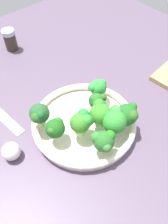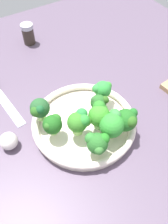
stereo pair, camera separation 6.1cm
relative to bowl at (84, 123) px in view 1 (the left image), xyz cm
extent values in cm
cube|color=#59495D|center=(2.91, 3.63, -3.00)|extent=(130.00, 130.00, 2.50)
cylinder|color=silver|center=(0.00, 0.00, -0.98)|extent=(27.32, 27.32, 1.54)
torus|color=silver|center=(0.00, 0.00, 0.74)|extent=(28.46, 28.46, 1.88)
cylinder|color=#81C350|center=(-2.55, -9.89, 2.54)|extent=(1.96, 1.96, 1.72)
sphere|color=#276726|center=(-2.55, -9.89, 5.05)|extent=(5.09, 5.09, 5.09)
sphere|color=#34712E|center=(-3.44, -11.76, 5.56)|extent=(2.18, 2.18, 2.18)
sphere|color=#22791F|center=(-0.98, -10.22, 6.22)|extent=(2.66, 2.66, 2.66)
sphere|color=#2E762D|center=(-3.48, -8.40, 6.01)|extent=(2.79, 2.79, 2.79)
cylinder|color=#9BD169|center=(-8.86, 0.56, 2.54)|extent=(2.10, 2.10, 1.72)
sphere|color=#1E5C1B|center=(-8.86, 0.56, 4.99)|extent=(4.90, 4.90, 4.90)
sphere|color=#286A21|center=(-7.64, 1.13, 5.58)|extent=(2.89, 2.89, 2.89)
sphere|color=#2D6A22|center=(-10.22, 0.06, 5.95)|extent=(1.98, 1.98, 1.98)
cylinder|color=#A3CA6B|center=(4.80, 0.43, 2.71)|extent=(1.84, 1.84, 2.06)
sphere|color=#286326|center=(4.80, 0.43, 5.13)|extent=(4.29, 4.29, 4.29)
sphere|color=#2C5B1C|center=(6.30, -0.45, 6.07)|extent=(2.07, 2.07, 2.07)
sphere|color=#2D5729|center=(3.78, 1.06, 6.14)|extent=(1.76, 1.76, 1.76)
cylinder|color=#8EC65D|center=(-3.55, -2.60, 2.86)|extent=(2.67, 2.67, 2.37)
sphere|color=#378226|center=(-3.55, -2.60, 5.72)|extent=(5.14, 5.14, 5.14)
sphere|color=#3B7D27|center=(-1.85, -3.76, 6.27)|extent=(2.72, 2.72, 2.72)
sphere|color=#29813A|center=(-1.81, -1.83, 7.00)|extent=(2.98, 2.98, 2.98)
sphere|color=#2F8D33|center=(-2.32, -3.67, 6.86)|extent=(2.93, 2.93, 2.93)
cylinder|color=#8DC36A|center=(8.44, 3.25, 2.70)|extent=(2.57, 2.57, 2.05)
sphere|color=green|center=(8.44, 3.25, 5.28)|extent=(4.77, 4.77, 4.77)
sphere|color=green|center=(10.08, 4.06, 5.92)|extent=(2.30, 2.30, 2.30)
sphere|color=#338C3E|center=(6.81, 4.25, 5.93)|extent=(2.58, 2.58, 2.58)
cylinder|color=#9ACB70|center=(3.24, -7.96, 2.82)|extent=(2.31, 2.31, 2.28)
sphere|color=green|center=(3.24, -7.96, 5.94)|extent=(6.10, 6.10, 6.10)
sphere|color=#3A833F|center=(4.71, -6.83, 7.35)|extent=(2.83, 2.83, 2.83)
sphere|color=#378A3A|center=(5.01, -6.11, 6.93)|extent=(2.78, 2.78, 2.78)
cylinder|color=#93CE6A|center=(-9.43, 6.15, 3.04)|extent=(2.15, 2.15, 2.72)
sphere|color=#26582C|center=(-9.43, 6.15, 6.07)|extent=(5.15, 5.15, 5.15)
sphere|color=#1B572B|center=(-9.91, 4.65, 7.32)|extent=(2.29, 2.29, 2.29)
sphere|color=#295E1E|center=(-10.86, 5.23, 6.63)|extent=(2.91, 2.91, 2.91)
cylinder|color=#78BC60|center=(1.96, -3.99, 2.97)|extent=(2.41, 2.41, 2.59)
sphere|color=#398D28|center=(1.96, -3.99, 6.07)|extent=(5.54, 5.54, 5.54)
sphere|color=#2D8027|center=(2.80, -2.46, 7.31)|extent=(3.26, 3.26, 3.26)
sphere|color=#388231|center=(3.67, -2.92, 6.57)|extent=(2.56, 2.56, 2.56)
cylinder|color=#93CA68|center=(7.16, -8.17, 2.56)|extent=(2.32, 2.32, 1.77)
sphere|color=#20631F|center=(7.16, -8.17, 5.30)|extent=(5.72, 5.72, 5.72)
sphere|color=#1E6421|center=(9.31, -8.04, 6.59)|extent=(2.39, 2.39, 2.39)
sphere|color=#2C621D|center=(7.27, -9.82, 6.44)|extent=(3.03, 3.03, 3.03)
cube|color=silver|center=(-15.35, 17.93, -1.55)|extent=(4.15, 17.17, 0.40)
sphere|color=silver|center=(-19.69, 4.98, 0.62)|extent=(4.73, 4.73, 4.73)
cylinder|color=#332A22|center=(3.46, 44.69, 1.40)|extent=(4.36, 4.36, 6.29)
cylinder|color=#B4B5C3|center=(3.46, 44.69, 5.31)|extent=(4.58, 4.58, 1.53)
camera|label=1|loc=(-25.39, -28.91, 52.02)|focal=37.77mm
camera|label=2|loc=(-20.50, -32.55, 52.02)|focal=37.77mm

